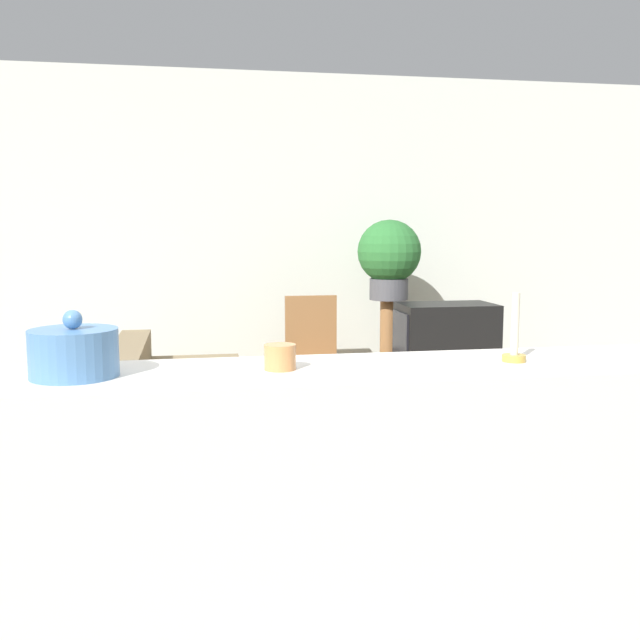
{
  "coord_description": "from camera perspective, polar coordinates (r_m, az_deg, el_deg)",
  "views": [
    {
      "loc": [
        -0.35,
        -2.42,
        1.45
      ],
      "look_at": [
        0.49,
        2.24,
        0.85
      ],
      "focal_mm": 40.0,
      "sensor_mm": 36.0,
      "label": 1
    }
  ],
  "objects": [
    {
      "name": "ground_plane",
      "position": [
        2.84,
        -1.82,
        -23.48
      ],
      "size": [
        14.0,
        14.0,
        0.0
      ],
      "primitive_type": "plane",
      "color": "gray"
    },
    {
      "name": "plant_stand",
      "position": [
        5.58,
        5.46,
        -3.05
      ],
      "size": [
        0.13,
        0.13,
        0.92
      ],
      "color": "olive",
      "rests_on": "ground_plane"
    },
    {
      "name": "wall_back",
      "position": [
        5.86,
        -6.78,
        6.21
      ],
      "size": [
        9.0,
        0.06,
        2.7
      ],
      "color": "silver",
      "rests_on": "ground_plane"
    },
    {
      "name": "candle_jar",
      "position": [
        1.99,
        -3.22,
        -2.97
      ],
      "size": [
        0.09,
        0.09,
        0.07
      ],
      "color": "#C6844C",
      "rests_on": "foreground_counter"
    },
    {
      "name": "couch",
      "position": [
        4.33,
        -11.69,
        -8.74
      ],
      "size": [
        0.82,
        1.99,
        0.75
      ],
      "color": "#847051",
      "rests_on": "ground_plane"
    },
    {
      "name": "potted_plant",
      "position": [
        5.49,
        5.56,
        5.14
      ],
      "size": [
        0.49,
        0.49,
        0.61
      ],
      "color": "#4C4C51",
      "rests_on": "plant_stand"
    },
    {
      "name": "television",
      "position": [
        5.13,
        10.0,
        -1.35
      ],
      "size": [
        0.68,
        0.42,
        0.47
      ],
      "color": "black",
      "rests_on": "tv_stand"
    },
    {
      "name": "decorative_bowl",
      "position": [
        1.99,
        -19.09,
        -2.46
      ],
      "size": [
        0.23,
        0.23,
        0.18
      ],
      "color": "#4C7AAD",
      "rests_on": "foreground_counter"
    },
    {
      "name": "tv_stand",
      "position": [
        5.22,
        9.96,
        -6.41
      ],
      "size": [
        0.91,
        0.44,
        0.46
      ],
      "color": "olive",
      "rests_on": "ground_plane"
    },
    {
      "name": "foreground_counter",
      "position": [
        2.18,
        0.04,
        -17.77
      ],
      "size": [
        2.33,
        0.44,
        1.07
      ],
      "color": "silver",
      "rests_on": "ground_plane"
    },
    {
      "name": "wooden_chair",
      "position": [
        5.35,
        -0.53,
        -2.79
      ],
      "size": [
        0.44,
        0.44,
        0.95
      ],
      "color": "olive",
      "rests_on": "ground_plane"
    },
    {
      "name": "candlestick",
      "position": [
        2.18,
        15.29,
        -1.59
      ],
      "size": [
        0.07,
        0.07,
        0.2
      ],
      "color": "#B7933D",
      "rests_on": "foreground_counter"
    }
  ]
}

